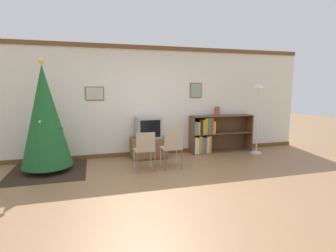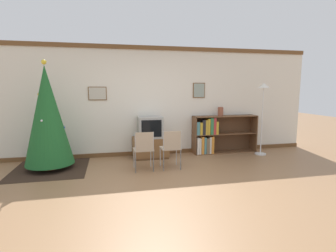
# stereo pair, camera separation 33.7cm
# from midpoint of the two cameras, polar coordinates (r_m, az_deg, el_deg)

# --- Properties ---
(ground_plane) EXTENTS (24.00, 24.00, 0.00)m
(ground_plane) POSITION_cam_midpoint_polar(r_m,az_deg,el_deg) (4.58, 1.77, -13.27)
(ground_plane) COLOR #936B47
(wall_back) EXTENTS (8.74, 0.11, 2.70)m
(wall_back) POSITION_cam_midpoint_polar(r_m,az_deg,el_deg) (6.57, -3.26, 5.35)
(wall_back) COLOR silver
(wall_back) RESTS_ON ground_plane
(area_rug) EXTENTS (1.49, 1.61, 0.01)m
(area_rug) POSITION_cam_midpoint_polar(r_m,az_deg,el_deg) (6.04, -22.69, -8.52)
(area_rug) COLOR #332319
(area_rug) RESTS_ON ground_plane
(christmas_tree) EXTENTS (0.97, 0.97, 2.24)m
(christmas_tree) POSITION_cam_midpoint_polar(r_m,az_deg,el_deg) (5.83, -23.30, 2.06)
(christmas_tree) COLOR maroon
(christmas_tree) RESTS_ON area_rug
(tv_console) EXTENTS (0.85, 0.54, 0.50)m
(tv_console) POSITION_cam_midpoint_polar(r_m,az_deg,el_deg) (6.39, -2.39, -4.69)
(tv_console) COLOR brown
(tv_console) RESTS_ON ground_plane
(television) EXTENTS (0.57, 0.49, 0.51)m
(television) POSITION_cam_midpoint_polar(r_m,az_deg,el_deg) (6.30, -2.41, -0.25)
(television) COLOR #9E9E99
(television) RESTS_ON tv_console
(folding_chair_left) EXTENTS (0.40, 0.40, 0.82)m
(folding_chair_left) POSITION_cam_midpoint_polar(r_m,az_deg,el_deg) (5.32, -3.47, -4.90)
(folding_chair_left) COLOR tan
(folding_chair_left) RESTS_ON ground_plane
(folding_chair_right) EXTENTS (0.40, 0.40, 0.82)m
(folding_chair_right) POSITION_cam_midpoint_polar(r_m,az_deg,el_deg) (5.43, 2.48, -4.60)
(folding_chair_right) COLOR tan
(folding_chair_right) RESTS_ON ground_plane
(bookshelf) EXTENTS (1.70, 0.36, 0.97)m
(bookshelf) POSITION_cam_midpoint_polar(r_m,az_deg,el_deg) (6.92, 11.26, -1.92)
(bookshelf) COLOR brown
(bookshelf) RESTS_ON ground_plane
(vase) EXTENTS (0.14, 0.14, 0.23)m
(vase) POSITION_cam_midpoint_polar(r_m,az_deg,el_deg) (6.94, 12.74, 3.13)
(vase) COLOR brown
(vase) RESTS_ON bookshelf
(standing_lamp) EXTENTS (0.28, 0.28, 1.81)m
(standing_lamp) POSITION_cam_midpoint_polar(r_m,az_deg,el_deg) (7.01, 21.30, 5.28)
(standing_lamp) COLOR silver
(standing_lamp) RESTS_ON ground_plane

